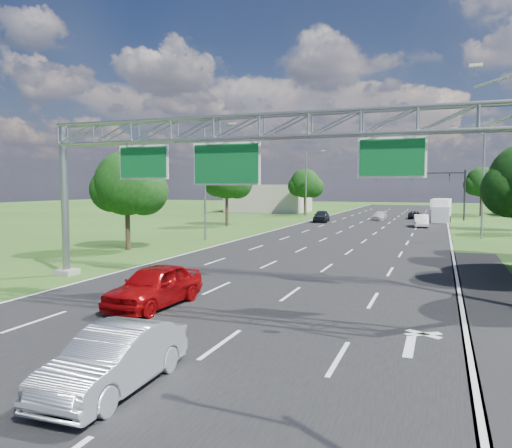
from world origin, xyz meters
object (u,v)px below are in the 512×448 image
at_px(sign_gantry, 263,140).
at_px(box_truck, 441,211).
at_px(traffic_signal, 438,183).
at_px(silver_sedan, 114,359).
at_px(red_coupe, 155,286).

relative_size(sign_gantry, box_truck, 2.89).
bearing_deg(traffic_signal, silver_sedan, -95.86).
distance_m(silver_sedan, box_truck, 63.15).
height_order(sign_gantry, traffic_signal, sign_gantry).
bearing_deg(traffic_signal, sign_gantry, -97.68).
xyz_separation_m(sign_gantry, traffic_signal, (7.15, 53.00, -1.72)).
bearing_deg(traffic_signal, box_truck, -76.58).
xyz_separation_m(traffic_signal, box_truck, (0.52, -2.18, -3.72)).
bearing_deg(red_coupe, silver_sedan, -61.38).
relative_size(sign_gantry, red_coupe, 4.77).
relative_size(silver_sedan, box_truck, 0.56).
relative_size(sign_gantry, silver_sedan, 5.19).
distance_m(traffic_signal, silver_sedan, 65.41).
height_order(traffic_signal, red_coupe, traffic_signal).
relative_size(traffic_signal, box_truck, 1.50).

